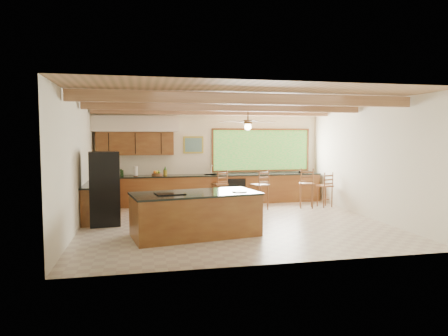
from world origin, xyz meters
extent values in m
plane|color=beige|center=(0.00, 0.00, 0.00)|extent=(7.20, 7.20, 0.00)
cube|color=silver|center=(0.00, 3.25, 1.50)|extent=(7.20, 0.04, 3.00)
cube|color=silver|center=(0.00, -3.25, 1.50)|extent=(7.20, 0.04, 3.00)
cube|color=silver|center=(-3.60, 0.00, 1.50)|extent=(0.04, 6.50, 3.00)
cube|color=silver|center=(3.60, 0.00, 1.50)|extent=(0.04, 6.50, 3.00)
cube|color=#9F724F|center=(0.00, 0.00, 3.00)|extent=(7.20, 6.50, 0.04)
cube|color=#A57B52|center=(0.00, -1.60, 2.86)|extent=(7.10, 0.15, 0.22)
cube|color=#A57B52|center=(0.00, 0.50, 2.86)|extent=(7.10, 0.15, 0.22)
cube|color=#A57B52|center=(0.00, 2.30, 2.86)|extent=(7.10, 0.15, 0.22)
cube|color=brown|center=(-2.35, 3.06, 1.90)|extent=(2.30, 0.35, 0.70)
cube|color=#F0E2CF|center=(-2.35, 2.99, 2.50)|extent=(2.60, 0.50, 0.48)
cylinder|color=#FFEABF|center=(-3.05, 2.99, 2.27)|extent=(0.10, 0.10, 0.01)
cylinder|color=#FFEABF|center=(-1.65, 2.99, 2.27)|extent=(0.10, 0.10, 0.01)
cube|color=#7EAD3D|center=(1.70, 3.22, 1.67)|extent=(3.20, 0.04, 1.30)
cube|color=#A29031|center=(-0.55, 3.22, 1.85)|extent=(0.64, 0.03, 0.54)
cube|color=#437A61|center=(-0.55, 3.20, 1.85)|extent=(0.54, 0.01, 0.44)
cube|color=brown|center=(0.00, 2.91, 0.44)|extent=(7.00, 0.65, 0.88)
cube|color=black|center=(0.00, 2.91, 0.90)|extent=(7.04, 0.69, 0.04)
cube|color=brown|center=(-3.26, 1.35, 0.44)|extent=(0.65, 2.35, 0.88)
cube|color=black|center=(-3.26, 1.35, 0.90)|extent=(0.69, 2.39, 0.04)
cube|color=black|center=(0.70, 2.58, 0.42)|extent=(0.60, 0.02, 0.78)
cube|color=silver|center=(0.00, 2.91, 0.91)|extent=(0.50, 0.38, 0.03)
cylinder|color=silver|center=(0.00, 3.11, 1.07)|extent=(0.03, 0.03, 0.30)
cylinder|color=silver|center=(0.00, 3.01, 1.20)|extent=(0.03, 0.20, 0.03)
cylinder|color=white|center=(-2.35, 2.89, 1.07)|extent=(0.12, 0.12, 0.30)
cylinder|color=#22451B|center=(-2.79, 3.07, 1.02)|extent=(0.06, 0.06, 0.21)
cylinder|color=#22451B|center=(-2.74, 3.02, 1.01)|extent=(0.05, 0.05, 0.18)
cube|color=black|center=(2.96, 2.85, 0.96)|extent=(0.22, 0.20, 0.08)
cube|color=brown|center=(-1.07, -1.06, 0.44)|extent=(2.78, 1.64, 0.88)
cube|color=black|center=(-1.07, -1.06, 0.90)|extent=(2.82, 1.68, 0.04)
cube|color=black|center=(-1.62, -1.16, 0.93)|extent=(0.65, 0.56, 0.02)
cylinder|color=white|center=(-0.12, -1.14, 0.93)|extent=(0.32, 0.32, 0.02)
cube|color=black|center=(-3.05, 0.40, 0.88)|extent=(0.75, 0.73, 1.76)
cube|color=silver|center=(-2.71, 0.40, 0.88)|extent=(0.02, 0.05, 1.62)
cube|color=brown|center=(1.16, 1.60, 0.72)|extent=(0.55, 0.55, 0.04)
cylinder|color=brown|center=(0.99, 1.43, 0.35)|extent=(0.04, 0.04, 0.69)
cylinder|color=brown|center=(1.33, 1.43, 0.35)|extent=(0.04, 0.04, 0.69)
cylinder|color=brown|center=(0.99, 1.77, 0.35)|extent=(0.04, 0.04, 0.69)
cylinder|color=brown|center=(1.33, 1.77, 0.35)|extent=(0.04, 0.04, 0.69)
cube|color=brown|center=(0.15, 2.45, 0.67)|extent=(0.49, 0.49, 0.04)
cylinder|color=brown|center=(0.00, 2.29, 0.32)|extent=(0.04, 0.04, 0.65)
cylinder|color=brown|center=(0.31, 2.29, 0.32)|extent=(0.04, 0.04, 0.65)
cylinder|color=brown|center=(0.00, 2.61, 0.32)|extent=(0.04, 0.04, 0.65)
cylinder|color=brown|center=(0.31, 2.61, 0.32)|extent=(0.04, 0.04, 0.65)
cube|color=brown|center=(3.21, 1.63, 0.64)|extent=(0.45, 0.45, 0.04)
cylinder|color=brown|center=(3.06, 1.48, 0.31)|extent=(0.04, 0.04, 0.62)
cylinder|color=brown|center=(3.36, 1.48, 0.31)|extent=(0.04, 0.04, 0.62)
cylinder|color=brown|center=(3.06, 1.78, 0.31)|extent=(0.04, 0.04, 0.62)
cylinder|color=brown|center=(3.36, 1.78, 0.31)|extent=(0.04, 0.04, 0.62)
cube|color=brown|center=(2.61, 1.60, 0.72)|extent=(0.54, 0.54, 0.04)
cylinder|color=brown|center=(2.44, 1.43, 0.35)|extent=(0.04, 0.04, 0.69)
cylinder|color=brown|center=(2.77, 1.43, 0.35)|extent=(0.04, 0.04, 0.69)
cylinder|color=brown|center=(2.44, 1.77, 0.35)|extent=(0.04, 0.04, 0.69)
cylinder|color=brown|center=(2.77, 1.77, 0.35)|extent=(0.04, 0.04, 0.69)
camera|label=1|loc=(-2.19, -9.39, 2.10)|focal=32.00mm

